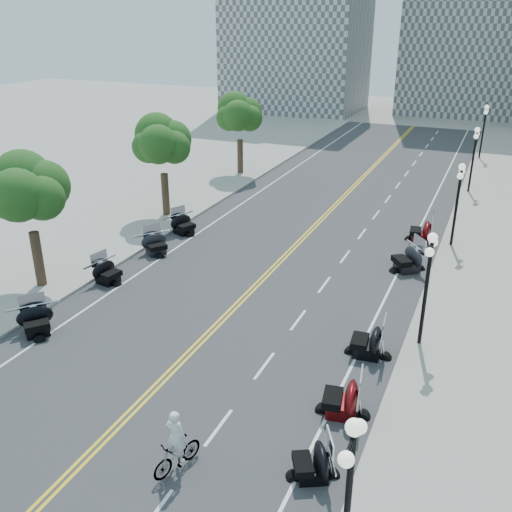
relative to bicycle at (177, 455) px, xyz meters
The scene contains 43 objects.
ground 6.86m from the bicycle, 115.19° to the left, with size 160.00×160.00×0.00m, color gray.
road 16.46m from the bicycle, 100.19° to the left, with size 16.00×90.00×0.01m, color #333335.
centerline_yellow_a 16.48m from the bicycle, 100.61° to the left, with size 0.12×90.00×0.00m, color yellow.
centerline_yellow_b 16.44m from the bicycle, 99.78° to the left, with size 0.12×90.00×0.00m, color yellow.
edge_line_north 16.57m from the bicycle, 77.84° to the left, with size 0.12×90.00×0.00m, color white.
edge_line_south 18.68m from the bicycle, 119.91° to the left, with size 0.12×90.00×0.00m, color white.
lane_dash_5 2.27m from the bicycle, 82.49° to the left, with size 0.12×2.00×0.00m, color white.
lane_dash_6 6.22m from the bicycle, 87.33° to the left, with size 0.12×2.00×0.00m, color white.
lane_dash_7 10.21m from the bicycle, 88.38° to the left, with size 0.12×2.00×0.00m, color white.
lane_dash_8 14.20m from the bicycle, 88.84° to the left, with size 0.12×2.00×0.00m, color white.
lane_dash_9 18.20m from the bicycle, 89.09° to the left, with size 0.12×2.00×0.00m, color white.
lane_dash_10 22.20m from the bicycle, 89.25° to the left, with size 0.12×2.00×0.00m, color white.
lane_dash_11 26.20m from the bicycle, 89.37° to the left, with size 0.12×2.00×0.00m, color white.
lane_dash_12 30.20m from the bicycle, 89.45° to the left, with size 0.12×2.00×0.00m, color white.
lane_dash_13 34.20m from the bicycle, 89.52° to the left, with size 0.12×2.00×0.00m, color white.
lane_dash_14 38.19m from the bicycle, 89.57° to the left, with size 0.12×2.00×0.00m, color white.
lane_dash_15 42.19m from the bicycle, 89.61° to the left, with size 0.12×2.00×0.00m, color white.
lane_dash_16 46.19m from the bicycle, 89.64° to the left, with size 0.12×2.00×0.00m, color white.
lane_dash_17 50.19m from the bicycle, 89.67° to the left, with size 0.12×2.00×0.00m, color white.
lane_dash_18 54.19m from the bicycle, 89.69° to the left, with size 0.12×2.00×0.00m, color white.
lane_dash_19 58.19m from the bicycle, 89.72° to the left, with size 0.12×2.00×0.00m, color white.
sidewalk_north 17.89m from the bicycle, 64.89° to the left, with size 5.00×90.00×0.15m, color #9E9991.
sidewalk_south 21.03m from the bicycle, 129.64° to the left, with size 5.00×90.00×0.15m, color #9E9991.
distant_block_a 72.40m from the bicycle, 107.05° to the left, with size 18.00×14.00×26.00m, color gray.
street_lamp_1 6.31m from the bicycle, 17.65° to the right, with size 0.50×1.20×4.90m, color black, non-canonical shape.
street_lamp_2 11.85m from the bicycle, 60.83° to the left, with size 0.50×1.20×4.90m, color black, non-canonical shape.
street_lamp_3 23.00m from the bicycle, 75.62° to the left, with size 0.50×1.20×4.90m, color black, non-canonical shape.
street_lamp_4 34.72m from the bicycle, 80.55° to the left, with size 0.50×1.20×4.90m, color black, non-canonical shape.
street_lamp_5 46.58m from the bicycle, 82.98° to the left, with size 0.50×1.20×4.90m, color black, non-canonical shape.
tree_2 15.86m from the bicycle, 147.61° to the left, with size 4.80×4.80×9.20m, color #235619, non-canonical shape.
tree_3 24.33m from the bicycle, 122.60° to the left, with size 4.80×4.80×9.20m, color #235619, non-canonical shape.
tree_4 34.94m from the bicycle, 111.86° to the left, with size 4.80×4.80×9.20m, color #235619, non-canonical shape.
motorcycle_n_4 4.11m from the bicycle, 19.31° to the left, with size 1.76×1.76×1.23m, color black, non-canonical shape.
motorcycle_n_5 6.02m from the bicycle, 49.72° to the left, with size 2.06×2.06×1.44m, color #590A0C, non-canonical shape.
motorcycle_n_6 9.44m from the bicycle, 66.04° to the left, with size 2.06×2.06×1.44m, color black, non-canonical shape.
motorcycle_n_8 18.09m from the bicycle, 77.68° to the left, with size 2.19×2.19×1.53m, color black, non-canonical shape.
motorcycle_n_9 22.79m from the bicycle, 80.27° to the left, with size 2.09×2.09×1.46m, color #590A0C, non-canonical shape.
motorcycle_s_5 10.77m from the bicycle, 155.26° to the left, with size 1.95×1.95×1.37m, color black, non-canonical shape.
motorcycle_s_6 14.19m from the bicycle, 135.45° to the left, with size 1.87×1.87×1.31m, color black, non-canonical shape.
motorcycle_s_7 17.34m from the bicycle, 124.94° to the left, with size 1.91×1.91×1.34m, color black, non-canonical shape.
motorcycle_s_8 20.43m from the bicycle, 119.70° to the left, with size 1.94×1.94×1.36m, color black, non-canonical shape.
bicycle is the anchor object (origin of this frame).
cyclist_rider 1.47m from the bicycle, ahead, with size 0.67×0.44×1.83m, color white.
Camera 1 is at (10.55, -17.66, 12.99)m, focal length 40.00 mm.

